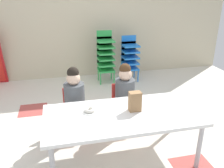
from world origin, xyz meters
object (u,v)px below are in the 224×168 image
Objects in this scene: donut_powdered_on_plate at (90,110)px; kid_chair_green_stack at (105,54)px; seated_child_near_camera at (74,95)px; kid_chair_blue_stack at (130,56)px; craft_table at (122,117)px; seated_child_middle_seat at (125,90)px; paper_bag_brown at (135,101)px; paper_plate_near_edge at (90,111)px.

kid_chair_green_stack is at bearing 74.30° from donut_powdered_on_plate.
seated_child_near_camera is 2.19m from kid_chair_blue_stack.
seated_child_middle_seat is (0.21, 0.63, 0.03)m from craft_table.
seated_child_near_camera reaches higher than paper_bag_brown.
kid_chair_green_stack reaches higher than seated_child_near_camera.
kid_chair_blue_stack reaches higher than craft_table.
seated_child_near_camera reaches higher than kid_chair_blue_stack.
seated_child_near_camera is at bearing 125.88° from craft_table.
craft_table is 1.81× the size of seated_child_middle_seat.
donut_powdered_on_plate is (-0.54, -0.51, 0.04)m from seated_child_middle_seat.
donut_powdered_on_plate is (-0.33, 0.12, 0.07)m from craft_table.
seated_child_near_camera and seated_child_middle_seat have the same top height.
seated_child_middle_seat is 0.75m from donut_powdered_on_plate.
kid_chair_green_stack is at bearing 179.98° from kid_chair_blue_stack.
kid_chair_green_stack is 2.37m from donut_powdered_on_plate.
seated_child_near_camera is at bearing -113.42° from kid_chair_green_stack.
seated_child_near_camera is 7.52× the size of donut_powdered_on_plate.
seated_child_middle_seat is at bearing -93.30° from kid_chair_green_stack.
craft_table is 1.81× the size of kid_chair_blue_stack.
kid_chair_green_stack reaches higher than paper_plate_near_edge.
kid_chair_blue_stack reaches higher than paper_bag_brown.
donut_powdered_on_plate is at bearing 0.00° from paper_plate_near_edge.
seated_child_middle_seat is at bearing 84.49° from paper_bag_brown.
craft_table is 7.57× the size of paper_bag_brown.
seated_child_middle_seat is 1.88m from kid_chair_blue_stack.
donut_powdered_on_plate reaches higher than paper_plate_near_edge.
seated_child_near_camera reaches higher than paper_plate_near_edge.
seated_child_middle_seat is 1.78m from kid_chair_green_stack.
kid_chair_blue_stack is (0.82, 2.41, -0.00)m from craft_table.
seated_child_near_camera is at bearing 103.79° from donut_powdered_on_plate.
craft_table is at bearing -165.48° from paper_bag_brown.
craft_table is at bearing -108.20° from seated_child_middle_seat.
paper_plate_near_edge reaches higher than craft_table.
seated_child_near_camera is 5.10× the size of paper_plate_near_edge.
donut_powdered_on_plate reaches higher than craft_table.
donut_powdered_on_plate is at bearing -116.77° from kid_chair_blue_stack.
craft_table is 0.78m from seated_child_near_camera.
donut_powdered_on_plate is (-0.64, -2.29, 0.02)m from kid_chair_green_stack.
seated_child_middle_seat is at bearing -109.07° from kid_chair_blue_stack.
seated_child_middle_seat is 7.52× the size of donut_powdered_on_plate.
seated_child_middle_seat reaches higher than craft_table.
kid_chair_green_stack reaches higher than seated_child_middle_seat.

